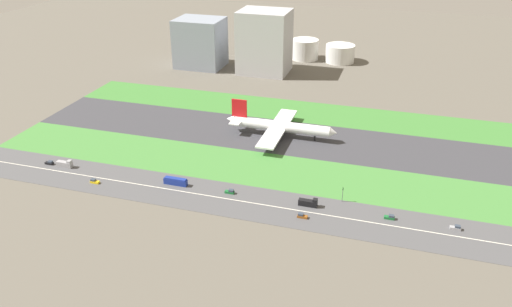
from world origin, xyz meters
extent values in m
plane|color=#5B564C|center=(0.00, 0.00, 0.00)|extent=(800.00, 800.00, 0.00)
cube|color=#38383D|center=(0.00, 0.00, 0.05)|extent=(280.00, 46.00, 0.10)
cube|color=#3D7A33|center=(0.00, 41.00, 0.05)|extent=(280.00, 36.00, 0.10)
cube|color=#427F38|center=(0.00, -41.00, 0.05)|extent=(280.00, 36.00, 0.10)
cube|color=#4C4C4F|center=(0.00, -73.00, 0.05)|extent=(280.00, 28.00, 0.10)
cube|color=silver|center=(0.00, -73.00, 0.11)|extent=(266.00, 0.50, 0.01)
cylinder|color=white|center=(6.41, 0.00, 6.30)|extent=(56.00, 6.00, 6.00)
cone|color=white|center=(36.41, 0.00, 6.30)|extent=(4.00, 5.70, 5.70)
cone|color=white|center=(-24.09, 0.00, 7.10)|extent=(5.00, 5.40, 5.40)
cube|color=red|center=(-18.59, 0.00, 14.30)|extent=(9.00, 0.80, 11.00)
cube|color=white|center=(-19.59, 0.00, 7.30)|extent=(6.00, 16.00, 0.60)
cube|color=white|center=(4.41, 15.00, 5.10)|extent=(10.00, 26.00, 1.00)
cylinder|color=gray|center=(5.41, 9.00, 2.90)|extent=(5.00, 3.20, 3.20)
cube|color=white|center=(4.41, -15.00, 5.10)|extent=(10.00, 26.00, 1.00)
cylinder|color=gray|center=(5.41, -9.00, 2.90)|extent=(5.00, 3.20, 3.20)
cylinder|color=black|center=(26.01, 0.00, 1.70)|extent=(1.00, 1.00, 3.20)
cylinder|color=black|center=(2.41, 3.50, 1.70)|extent=(1.00, 1.00, 3.20)
cylinder|color=black|center=(2.41, -3.50, 1.70)|extent=(1.00, 1.00, 3.20)
cube|color=black|center=(36.26, -68.00, 1.50)|extent=(8.40, 2.50, 2.80)
cube|color=black|center=(39.46, -68.00, 3.50)|extent=(2.00, 2.30, 1.20)
cube|color=yellow|center=(-65.71, -78.00, 0.65)|extent=(4.40, 1.80, 1.10)
cube|color=#333D4C|center=(-66.51, -78.00, 1.65)|extent=(2.20, 1.66, 0.90)
cube|color=black|center=(-99.06, -68.00, 0.65)|extent=(4.40, 1.80, 1.10)
cube|color=#333D4C|center=(-98.26, -68.00, 1.65)|extent=(2.20, 1.66, 0.90)
cube|color=navy|center=(-27.96, -68.00, 1.60)|extent=(11.60, 2.50, 3.00)
cube|color=navy|center=(-27.86, -68.00, 3.35)|extent=(10.80, 2.30, 0.50)
cube|color=#19662D|center=(71.62, -68.00, 0.65)|extent=(4.40, 1.80, 1.10)
cube|color=#333D4C|center=(72.42, -68.00, 1.65)|extent=(2.20, 1.66, 0.90)
cube|color=#99999E|center=(98.23, -68.00, 0.65)|extent=(4.40, 1.80, 1.10)
cube|color=#333D4C|center=(99.03, -68.00, 1.65)|extent=(2.20, 1.66, 0.90)
cube|color=#19662D|center=(-0.65, -68.00, 0.65)|extent=(4.40, 1.80, 1.10)
cube|color=#333D4C|center=(0.15, -68.00, 1.65)|extent=(2.20, 1.66, 0.90)
cube|color=brown|center=(36.00, -78.00, 0.65)|extent=(4.40, 1.80, 1.10)
cube|color=#333D4C|center=(35.20, -78.00, 1.65)|extent=(2.20, 1.66, 0.90)
cube|color=#99999E|center=(-89.73, -68.00, 1.50)|extent=(8.40, 2.50, 2.80)
cube|color=#99999E|center=(-86.53, -68.00, 3.50)|extent=(2.00, 2.30, 1.20)
cylinder|color=#4C4C51|center=(50.31, -60.00, 3.10)|extent=(0.24, 0.24, 6.00)
cube|color=black|center=(50.31, -60.00, 6.70)|extent=(0.36, 0.36, 1.20)
sphere|color=#19D826|center=(50.31, -60.20, 7.00)|extent=(0.24, 0.24, 0.24)
cube|color=gray|center=(-90.00, 114.00, 19.13)|extent=(36.64, 30.49, 38.27)
cube|color=#B2B2B7|center=(-36.58, 114.00, 23.83)|extent=(37.85, 31.72, 47.67)
cylinder|color=silver|center=(-13.75, 159.00, 8.34)|extent=(22.54, 22.54, 16.68)
cylinder|color=silver|center=(16.08, 159.00, 7.18)|extent=(24.02, 24.02, 14.36)
camera|label=1|loc=(69.95, -257.51, 122.28)|focal=35.61mm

